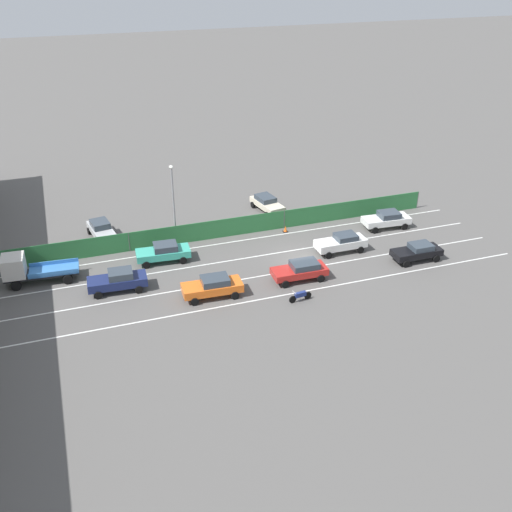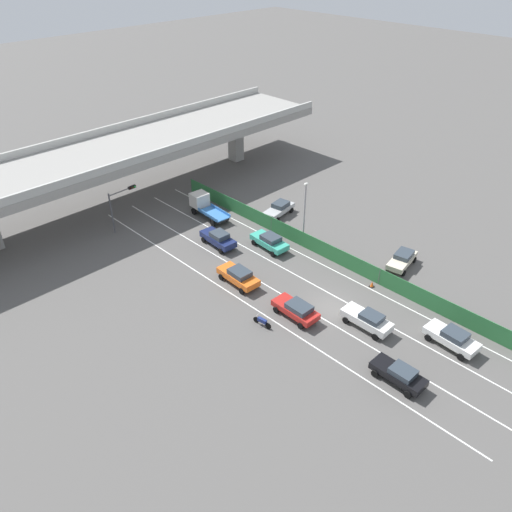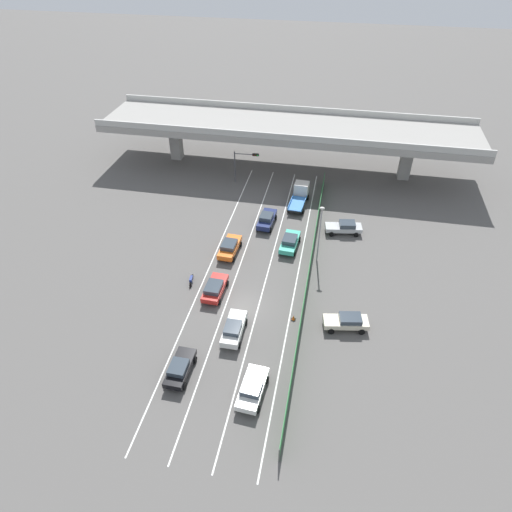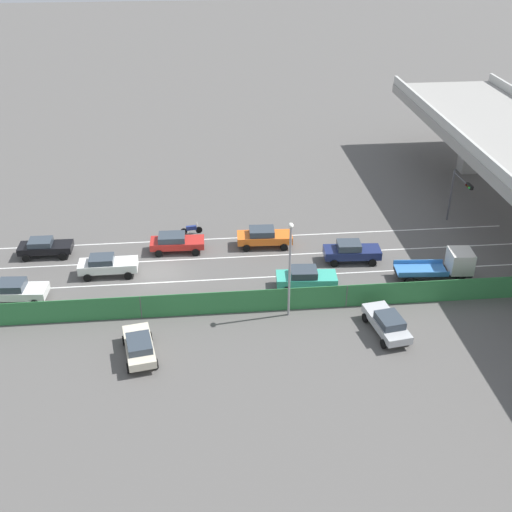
# 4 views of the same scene
# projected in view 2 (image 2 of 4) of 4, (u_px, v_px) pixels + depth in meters

# --- Properties ---
(ground_plane) EXTENTS (300.00, 300.00, 0.00)m
(ground_plane) POSITION_uv_depth(u_px,v_px,m) (329.00, 307.00, 47.87)
(ground_plane) COLOR #565451
(lane_line_left_edge) EXTENTS (0.14, 48.56, 0.01)m
(lane_line_left_edge) POSITION_uv_depth(u_px,v_px,m) (243.00, 301.00, 48.60)
(lane_line_left_edge) COLOR silver
(lane_line_left_edge) RESTS_ON ground
(lane_line_mid_left) EXTENTS (0.14, 48.56, 0.01)m
(lane_line_mid_left) POSITION_uv_depth(u_px,v_px,m) (268.00, 286.00, 50.62)
(lane_line_mid_left) COLOR silver
(lane_line_mid_left) RESTS_ON ground
(lane_line_mid_right) EXTENTS (0.14, 48.56, 0.01)m
(lane_line_mid_right) POSITION_uv_depth(u_px,v_px,m) (291.00, 272.00, 52.64)
(lane_line_mid_right) COLOR silver
(lane_line_mid_right) RESTS_ON ground
(lane_line_right_edge) EXTENTS (0.14, 48.56, 0.01)m
(lane_line_right_edge) POSITION_uv_depth(u_px,v_px,m) (313.00, 260.00, 54.65)
(lane_line_right_edge) COLOR silver
(lane_line_right_edge) RESTS_ON ground
(elevated_overpass) EXTENTS (56.93, 11.96, 8.01)m
(elevated_overpass) POSITION_uv_depth(u_px,v_px,m) (128.00, 150.00, 63.82)
(elevated_overpass) COLOR gray
(elevated_overpass) RESTS_ON ground
(green_fence) EXTENTS (0.10, 44.66, 1.83)m
(green_fence) POSITION_uv_depth(u_px,v_px,m) (321.00, 248.00, 54.90)
(green_fence) COLOR #2D753D
(green_fence) RESTS_ON ground
(car_taxi_orange) EXTENTS (2.22, 4.76, 1.66)m
(car_taxi_orange) POSITION_uv_depth(u_px,v_px,m) (239.00, 276.00, 50.55)
(car_taxi_orange) COLOR orange
(car_taxi_orange) RESTS_ON ground
(car_hatchback_white) EXTENTS (1.95, 4.61, 1.65)m
(car_hatchback_white) POSITION_uv_depth(u_px,v_px,m) (367.00, 319.00, 44.96)
(car_hatchback_white) COLOR silver
(car_hatchback_white) RESTS_ON ground
(car_sedan_white) EXTENTS (2.32, 4.66, 1.62)m
(car_sedan_white) POSITION_uv_depth(u_px,v_px,m) (452.00, 338.00, 42.99)
(car_sedan_white) COLOR white
(car_sedan_white) RESTS_ON ground
(car_taxi_teal) EXTENTS (2.30, 4.72, 1.65)m
(car_taxi_teal) POSITION_uv_depth(u_px,v_px,m) (270.00, 241.00, 56.14)
(car_taxi_teal) COLOR teal
(car_taxi_teal) RESTS_ON ground
(car_sedan_black) EXTENTS (1.99, 4.38, 1.52)m
(car_sedan_black) POSITION_uv_depth(u_px,v_px,m) (399.00, 374.00, 39.57)
(car_sedan_black) COLOR black
(car_sedan_black) RESTS_ON ground
(car_sedan_navy) EXTENTS (2.20, 4.71, 1.74)m
(car_sedan_navy) POSITION_uv_depth(u_px,v_px,m) (218.00, 238.00, 56.59)
(car_sedan_navy) COLOR navy
(car_sedan_navy) RESTS_ON ground
(car_sedan_red) EXTENTS (2.16, 4.57, 1.56)m
(car_sedan_red) POSITION_uv_depth(u_px,v_px,m) (296.00, 309.00, 46.20)
(car_sedan_red) COLOR red
(car_sedan_red) RESTS_ON ground
(flatbed_truck_blue) EXTENTS (2.56, 5.94, 2.52)m
(flatbed_truck_blue) POSITION_uv_depth(u_px,v_px,m) (204.00, 205.00, 62.55)
(flatbed_truck_blue) COLOR black
(flatbed_truck_blue) RESTS_ON ground
(motorcycle) EXTENTS (0.60, 1.95, 0.93)m
(motorcycle) POSITION_uv_depth(u_px,v_px,m) (262.00, 321.00, 45.41)
(motorcycle) COLOR black
(motorcycle) RESTS_ON ground
(parked_sedan_cream) EXTENTS (4.63, 2.56, 1.52)m
(parked_sedan_cream) POSITION_uv_depth(u_px,v_px,m) (402.00, 259.00, 53.20)
(parked_sedan_cream) COLOR beige
(parked_sedan_cream) RESTS_ON ground
(parked_wagon_silver) EXTENTS (4.81, 2.53, 1.59)m
(parked_wagon_silver) POSITION_uv_depth(u_px,v_px,m) (279.00, 209.00, 62.66)
(parked_wagon_silver) COLOR #B2B5B7
(parked_wagon_silver) RESTS_ON ground
(traffic_light) EXTENTS (3.70, 0.44, 5.00)m
(traffic_light) POSITION_uv_depth(u_px,v_px,m) (120.00, 201.00, 58.39)
(traffic_light) COLOR #47474C
(traffic_light) RESTS_ON ground
(street_lamp) EXTENTS (0.60, 0.36, 7.35)m
(street_lamp) POSITION_uv_depth(u_px,v_px,m) (305.00, 207.00, 55.19)
(street_lamp) COLOR gray
(street_lamp) RESTS_ON ground
(traffic_cone) EXTENTS (0.47, 0.47, 0.60)m
(traffic_cone) POSITION_uv_depth(u_px,v_px,m) (372.00, 284.00, 50.43)
(traffic_cone) COLOR orange
(traffic_cone) RESTS_ON ground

